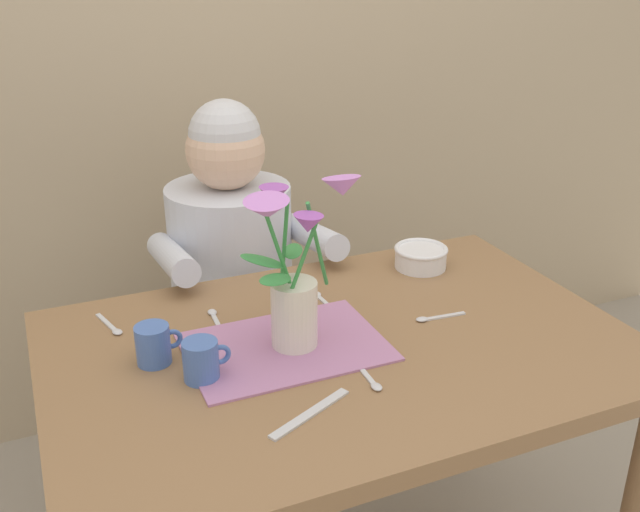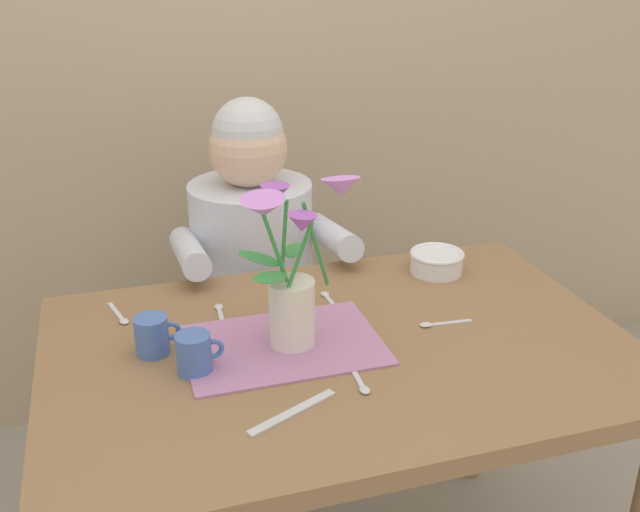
{
  "view_description": "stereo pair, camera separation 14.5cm",
  "coord_description": "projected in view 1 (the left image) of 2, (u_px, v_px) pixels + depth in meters",
  "views": [
    {
      "loc": [
        -0.56,
        -1.18,
        1.5
      ],
      "look_at": [
        -0.03,
        0.05,
        0.92
      ],
      "focal_mm": 40.53,
      "sensor_mm": 36.0,
      "label": 1
    },
    {
      "loc": [
        -0.42,
        -1.23,
        1.5
      ],
      "look_at": [
        -0.03,
        0.05,
        0.92
      ],
      "focal_mm": 40.53,
      "sensor_mm": 36.0,
      "label": 2
    }
  ],
  "objects": [
    {
      "name": "tea_cup",
      "position": [
        154.0,
        344.0,
        1.41
      ],
      "size": [
        0.09,
        0.07,
        0.08
      ],
      "color": "#476BB7",
      "rests_on": "dining_table"
    },
    {
      "name": "ceramic_bowl",
      "position": [
        421.0,
        256.0,
        1.83
      ],
      "size": [
        0.14,
        0.14,
        0.06
      ],
      "color": "white",
      "rests_on": "dining_table"
    },
    {
      "name": "spoon_2",
      "position": [
        433.0,
        318.0,
        1.59
      ],
      "size": [
        0.12,
        0.02,
        0.01
      ],
      "color": "silver",
      "rests_on": "dining_table"
    },
    {
      "name": "coffee_cup",
      "position": [
        202.0,
        360.0,
        1.35
      ],
      "size": [
        0.09,
        0.07,
        0.08
      ],
      "color": "#476BB7",
      "rests_on": "dining_table"
    },
    {
      "name": "spoon_0",
      "position": [
        321.0,
        299.0,
        1.67
      ],
      "size": [
        0.02,
        0.12,
        0.01
      ],
      "color": "silver",
      "rests_on": "dining_table"
    },
    {
      "name": "spoon_3",
      "position": [
        371.0,
        380.0,
        1.36
      ],
      "size": [
        0.02,
        0.12,
        0.01
      ],
      "color": "silver",
      "rests_on": "dining_table"
    },
    {
      "name": "spoon_1",
      "position": [
        215.0,
        318.0,
        1.59
      ],
      "size": [
        0.02,
        0.12,
        0.01
      ],
      "color": "silver",
      "rests_on": "dining_table"
    },
    {
      "name": "dinner_knife",
      "position": [
        310.0,
        414.0,
        1.26
      ],
      "size": [
        0.18,
        0.1,
        0.0
      ],
      "primitive_type": "cube",
      "rotation": [
        0.0,
        0.0,
        0.43
      ],
      "color": "silver",
      "rests_on": "dining_table"
    },
    {
      "name": "wood_panel_backdrop",
      "position": [
        198.0,
        34.0,
        2.18
      ],
      "size": [
        4.0,
        0.1,
        2.5
      ],
      "primitive_type": "cube",
      "color": "tan",
      "rests_on": "ground_plane"
    },
    {
      "name": "flower_vase",
      "position": [
        294.0,
        274.0,
        1.42
      ],
      "size": [
        0.26,
        0.2,
        0.36
      ],
      "color": "silver",
      "rests_on": "dining_table"
    },
    {
      "name": "striped_placemat",
      "position": [
        286.0,
        347.0,
        1.47
      ],
      "size": [
        0.4,
        0.28,
        0.0
      ],
      "primitive_type": "cube",
      "color": "#B275A3",
      "rests_on": "dining_table"
    },
    {
      "name": "seated_person",
      "position": [
        234.0,
        300.0,
        2.06
      ],
      "size": [
        0.45,
        0.47,
        1.14
      ],
      "rotation": [
        0.0,
        0.0,
        -0.03
      ],
      "color": "#4C4C56",
      "rests_on": "ground_plane"
    },
    {
      "name": "spoon_4",
      "position": [
        112.0,
        327.0,
        1.55
      ],
      "size": [
        0.05,
        0.12,
        0.01
      ],
      "color": "silver",
      "rests_on": "dining_table"
    },
    {
      "name": "dining_table",
      "position": [
        342.0,
        382.0,
        1.53
      ],
      "size": [
        1.2,
        0.8,
        0.74
      ],
      "color": "olive",
      "rests_on": "ground_plane"
    }
  ]
}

